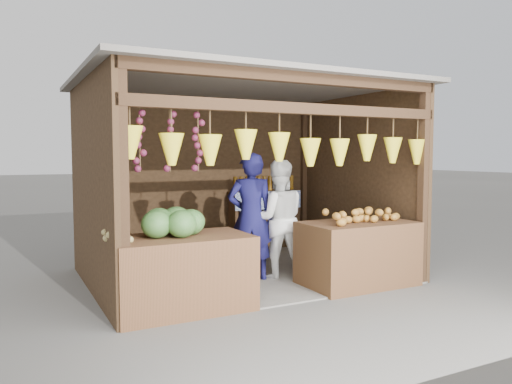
# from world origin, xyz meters

# --- Properties ---
(ground) EXTENTS (80.00, 80.00, 0.00)m
(ground) POSITION_xyz_m (0.00, 0.00, 0.00)
(ground) COLOR #514F49
(ground) RESTS_ON ground
(stall_structure) EXTENTS (4.30, 3.30, 2.66)m
(stall_structure) POSITION_xyz_m (-0.03, -0.04, 1.67)
(stall_structure) COLOR slate
(stall_structure) RESTS_ON ground
(back_shelf) EXTENTS (1.25, 0.32, 1.32)m
(back_shelf) POSITION_xyz_m (1.05, 1.28, 0.87)
(back_shelf) COLOR #382314
(back_shelf) RESTS_ON ground
(counter_left) EXTENTS (1.49, 0.85, 0.81)m
(counter_left) POSITION_xyz_m (-1.26, -1.10, 0.40)
(counter_left) COLOR #4B2F19
(counter_left) RESTS_ON ground
(counter_right) EXTENTS (1.44, 0.85, 0.82)m
(counter_right) POSITION_xyz_m (1.12, -1.13, 0.41)
(counter_right) COLOR #4C3019
(counter_right) RESTS_ON ground
(stool) EXTENTS (0.36, 0.36, 0.33)m
(stool) POSITION_xyz_m (-1.73, 0.22, 0.17)
(stool) COLOR black
(stool) RESTS_ON ground
(man_standing) EXTENTS (0.73, 0.61, 1.71)m
(man_standing) POSITION_xyz_m (-0.00, -0.29, 0.86)
(man_standing) COLOR #131244
(man_standing) RESTS_ON ground
(woman_standing) EXTENTS (0.94, 0.83, 1.62)m
(woman_standing) POSITION_xyz_m (0.39, -0.33, 0.81)
(woman_standing) COLOR white
(woman_standing) RESTS_ON ground
(vendor_seated) EXTENTS (0.54, 0.43, 0.97)m
(vendor_seated) POSITION_xyz_m (-1.73, 0.22, 0.82)
(vendor_seated) COLOR brown
(vendor_seated) RESTS_ON stool
(melon_pile) EXTENTS (1.00, 0.50, 0.32)m
(melon_pile) POSITION_xyz_m (-1.33, -1.06, 0.97)
(melon_pile) COLOR #134917
(melon_pile) RESTS_ON counter_left
(tanfruit_pile) EXTENTS (0.34, 0.40, 0.13)m
(tanfruit_pile) POSITION_xyz_m (-1.91, -1.17, 0.87)
(tanfruit_pile) COLOR olive
(tanfruit_pile) RESTS_ON counter_left
(mango_pile) EXTENTS (1.40, 0.64, 0.22)m
(mango_pile) POSITION_xyz_m (1.17, -1.11, 0.93)
(mango_pile) COLOR #CC471B
(mango_pile) RESTS_ON counter_right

